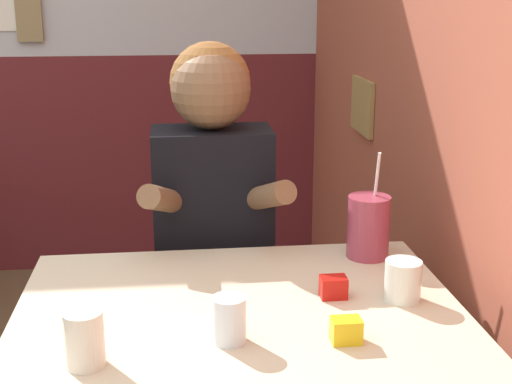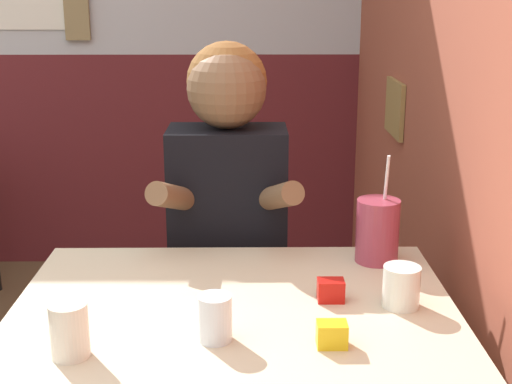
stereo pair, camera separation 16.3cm
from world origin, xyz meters
name	(u,v)px [view 2 (the right image)]	position (x,y,z in m)	size (l,w,h in m)	color
brick_wall_right	(432,10)	(1.40, 1.27, 1.35)	(0.08, 4.53, 2.70)	#9E4C38
back_wall	(81,1)	(-0.01, 2.56, 1.36)	(5.73, 0.09, 2.70)	silver
main_table	(234,345)	(0.77, 0.32, 0.67)	(0.99, 0.87, 0.74)	beige
person_seated	(228,242)	(0.75, 0.92, 0.69)	(0.42, 0.42, 1.28)	black
cocktail_pitcher	(377,231)	(1.14, 0.65, 0.82)	(0.11, 0.11, 0.28)	#99384C
glass_near_pitcher	(215,318)	(0.74, 0.22, 0.78)	(0.07, 0.07, 0.10)	silver
glass_center	(401,286)	(1.15, 0.38, 0.78)	(0.08, 0.08, 0.09)	silver
glass_far_side	(69,330)	(0.47, 0.16, 0.79)	(0.07, 0.07, 0.11)	silver
condiment_ketchup	(331,290)	(0.99, 0.41, 0.76)	(0.06, 0.04, 0.05)	#B7140F
condiment_mustard	(332,334)	(0.97, 0.19, 0.76)	(0.06, 0.04, 0.05)	yellow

